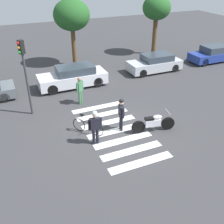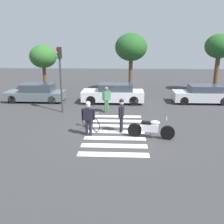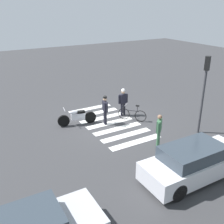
{
  "view_description": "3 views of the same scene",
  "coord_description": "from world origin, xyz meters",
  "views": [
    {
      "loc": [
        -4.66,
        -10.24,
        7.48
      ],
      "look_at": [
        0.1,
        0.67,
        0.73
      ],
      "focal_mm": 42.3,
      "sensor_mm": 36.0,
      "label": 1
    },
    {
      "loc": [
        0.4,
        -12.11,
        4.56
      ],
      "look_at": [
        -0.23,
        1.01,
        0.77
      ],
      "focal_mm": 39.88,
      "sensor_mm": 36.0,
      "label": 2
    },
    {
      "loc": [
        7.0,
        12.4,
        6.59
      ],
      "look_at": [
        0.54,
        1.2,
        1.24
      ],
      "focal_mm": 42.41,
      "sensor_mm": 36.0,
      "label": 3
    }
  ],
  "objects": [
    {
      "name": "leaning_bicycle",
      "position": [
        -1.36,
        0.35,
        0.39
      ],
      "size": [
        1.16,
        1.37,
        1.02
      ],
      "color": "black",
      "rests_on": "ground_plane"
    },
    {
      "name": "pedestrian_bystander",
      "position": [
        -0.71,
        3.58,
        0.97
      ],
      "size": [
        0.53,
        0.48,
        1.7
      ],
      "color": "#3F724C",
      "rests_on": "ground_plane"
    },
    {
      "name": "ground_plane",
      "position": [
        0.0,
        0.0,
        0.0
      ],
      "size": [
        60.0,
        60.0,
        0.0
      ],
      "primitive_type": "plane",
      "color": "#38383A"
    },
    {
      "name": "street_tree_far",
      "position": [
        8.62,
        10.52,
        4.0
      ],
      "size": [
        2.46,
        2.46,
        5.14
      ],
      "color": "brown",
      "rests_on": "ground_plane"
    },
    {
      "name": "car_silver_sedan",
      "position": [
        6.32,
        6.55,
        0.65
      ],
      "size": [
        4.22,
        1.74,
        1.35
      ],
      "color": "black",
      "rests_on": "ground_plane"
    },
    {
      "name": "car_grey_coupe",
      "position": [
        -6.36,
        6.41,
        0.65
      ],
      "size": [
        4.45,
        1.75,
        1.38
      ],
      "color": "black",
      "rests_on": "ground_plane"
    },
    {
      "name": "police_motorcycle",
      "position": [
        1.73,
        -0.78,
        0.47
      ],
      "size": [
        2.25,
        0.71,
        1.06
      ],
      "color": "black",
      "rests_on": "ground_plane"
    },
    {
      "name": "traffic_light_pole",
      "position": [
        -3.62,
        3.48,
        2.81
      ],
      "size": [
        0.36,
        0.33,
        4.17
      ],
      "color": "#38383D",
      "rests_on": "ground_plane"
    },
    {
      "name": "street_tree_near",
      "position": [
        -6.92,
        10.52,
        3.13
      ],
      "size": [
        2.41,
        2.41,
        4.19
      ],
      "color": "brown",
      "rests_on": "ground_plane"
    },
    {
      "name": "officer_on_foot",
      "position": [
        0.3,
        -0.02,
        1.02
      ],
      "size": [
        0.29,
        0.66,
        1.77
      ],
      "color": "black",
      "rests_on": "ground_plane"
    },
    {
      "name": "street_tree_mid",
      "position": [
        1.0,
        10.52,
        3.95
      ],
      "size": [
        2.82,
        2.82,
        5.2
      ],
      "color": "brown",
      "rests_on": "ground_plane"
    },
    {
      "name": "crosswalk_stripes",
      "position": [
        0.0,
        -0.0,
        0.0
      ],
      "size": [
        2.99,
        5.85,
        0.01
      ],
      "color": "silver",
      "rests_on": "ground_plane"
    },
    {
      "name": "officer_by_motorcycle",
      "position": [
        -1.3,
        -0.62,
        1.02
      ],
      "size": [
        0.67,
        0.23,
        1.76
      ],
      "color": "black",
      "rests_on": "ground_plane"
    },
    {
      "name": "car_white_van",
      "position": [
        -0.37,
        6.25,
        0.7
      ],
      "size": [
        4.62,
        1.73,
        1.45
      ],
      "color": "black",
      "rests_on": "ground_plane"
    }
  ]
}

